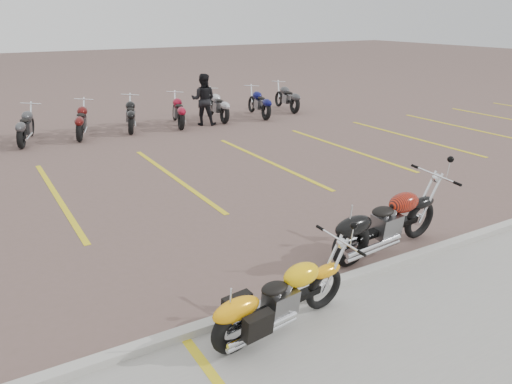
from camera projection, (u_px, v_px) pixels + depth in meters
ground at (260, 238)px, 8.86m from camera, size 100.00×100.00×0.00m
curb at (331, 285)px, 7.22m from camera, size 60.00×0.18×0.12m
parking_stripes at (175, 178)px, 12.09m from camera, size 38.00×5.50×0.01m
yellow_cruiser at (277, 300)px, 6.15m from camera, size 2.08×0.44×0.86m
flame_cruiser at (383, 225)px, 8.16m from camera, size 2.43×0.44×1.00m
person_b at (204, 100)px, 17.51m from camera, size 1.10×1.05×1.79m
bg_bike_row at (79, 118)px, 16.13m from camera, size 17.54×2.09×1.10m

